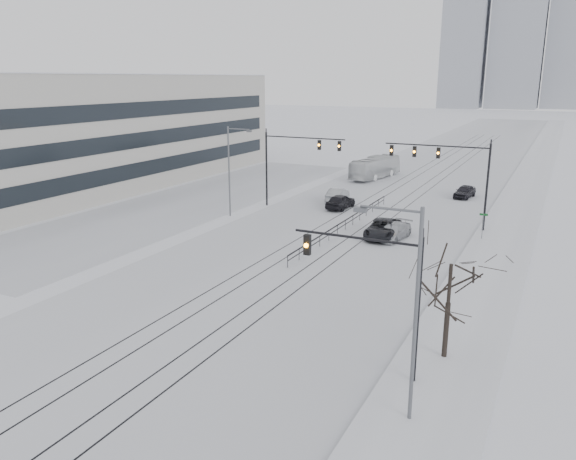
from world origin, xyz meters
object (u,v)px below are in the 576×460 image
(sedan_sb_outer, at_px, (338,195))
(box_truck, at_px, (375,168))
(traffic_mast_near, at_px, (383,285))
(sedan_nb_far, at_px, (465,192))
(sedan_nb_front, at_px, (383,229))
(sedan_nb_right, at_px, (393,231))
(sedan_sb_inner, at_px, (341,201))
(bare_tree, at_px, (451,274))

(sedan_sb_outer, relative_size, box_truck, 0.44)
(traffic_mast_near, distance_m, sedan_nb_far, 44.15)
(sedan_sb_outer, distance_m, box_truck, 16.87)
(sedan_nb_front, relative_size, sedan_nb_far, 1.32)
(sedan_nb_right, xyz_separation_m, sedan_nb_far, (2.57, 20.83, 0.04))
(sedan_sb_inner, relative_size, box_truck, 0.44)
(sedan_nb_right, distance_m, box_truck, 31.02)
(sedan_nb_right, bearing_deg, bare_tree, -59.05)
(sedan_nb_far, height_order, box_truck, box_truck)
(sedan_nb_right, bearing_deg, sedan_sb_inner, 141.25)
(bare_tree, xyz_separation_m, sedan_nb_front, (-9.36, 20.12, -3.71))
(bare_tree, height_order, sedan_sb_inner, bare_tree)
(sedan_sb_inner, xyz_separation_m, box_truck, (-2.60, 19.99, 0.69))
(bare_tree, xyz_separation_m, sedan_sb_inner, (-16.80, 29.02, -3.70))
(sedan_sb_inner, bearing_deg, sedan_nb_far, -130.25)
(traffic_mast_near, height_order, box_truck, traffic_mast_near)
(traffic_mast_near, distance_m, sedan_nb_right, 24.10)
(sedan_sb_outer, bearing_deg, sedan_nb_far, -150.65)
(sedan_sb_inner, relative_size, sedan_nb_far, 1.09)
(sedan_nb_far, distance_m, box_truck, 15.85)
(bare_tree, relative_size, sedan_sb_outer, 1.31)
(traffic_mast_near, distance_m, sedan_sb_outer, 38.83)
(sedan_sb_outer, bearing_deg, sedan_nb_front, 121.57)
(sedan_nb_front, relative_size, box_truck, 0.53)
(sedan_nb_right, bearing_deg, sedan_nb_far, 91.19)
(bare_tree, bearing_deg, sedan_sb_inner, 120.06)
(traffic_mast_near, xyz_separation_m, sedan_nb_front, (-6.95, 23.12, -3.78))
(sedan_nb_right, bearing_deg, traffic_mast_near, -67.23)
(traffic_mast_near, height_order, sedan_nb_far, traffic_mast_near)
(sedan_sb_outer, xyz_separation_m, sedan_nb_far, (12.56, 8.66, -0.04))
(sedan_nb_right, height_order, sedan_nb_far, sedan_nb_far)
(bare_tree, relative_size, sedan_nb_right, 1.29)
(sedan_nb_front, bearing_deg, sedan_sb_inner, 124.54)
(sedan_nb_far, relative_size, box_truck, 0.40)
(traffic_mast_near, height_order, bare_tree, traffic_mast_near)
(traffic_mast_near, bearing_deg, sedan_nb_far, 94.45)
(bare_tree, height_order, sedan_nb_far, bare_tree)
(traffic_mast_near, bearing_deg, sedan_nb_right, 104.56)
(bare_tree, bearing_deg, box_truck, 111.59)
(sedan_sb_outer, bearing_deg, bare_tree, 114.51)
(sedan_sb_outer, bearing_deg, traffic_mast_near, 109.19)
(sedan_sb_outer, height_order, sedan_nb_far, sedan_sb_outer)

